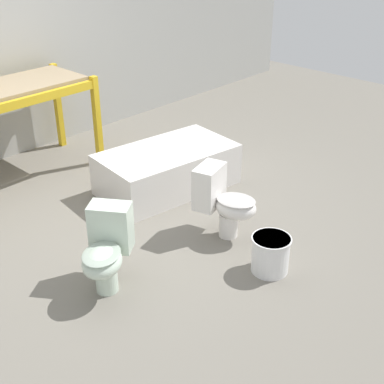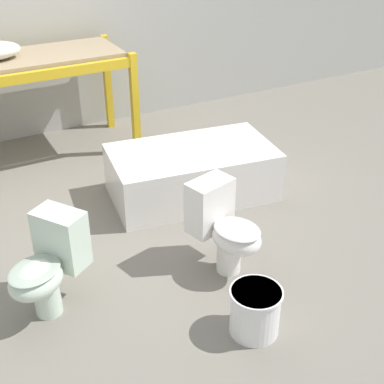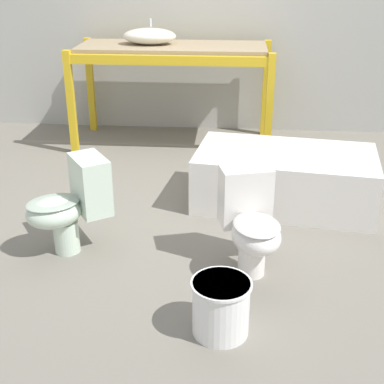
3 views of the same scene
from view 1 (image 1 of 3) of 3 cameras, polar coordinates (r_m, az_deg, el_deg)
ground_plane at (r=5.35m, az=-8.67°, el=-2.35°), size 12.00×12.00×0.00m
bathtub_main at (r=5.67m, az=-2.65°, el=2.76°), size 1.52×0.98×0.45m
toilet_near at (r=4.19m, az=-9.12°, el=-5.94°), size 0.63×0.57×0.66m
toilet_far at (r=4.80m, az=3.38°, el=-0.85°), size 0.45×0.62×0.66m
bucket_white at (r=4.46m, az=8.37°, el=-6.51°), size 0.33×0.33×0.32m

